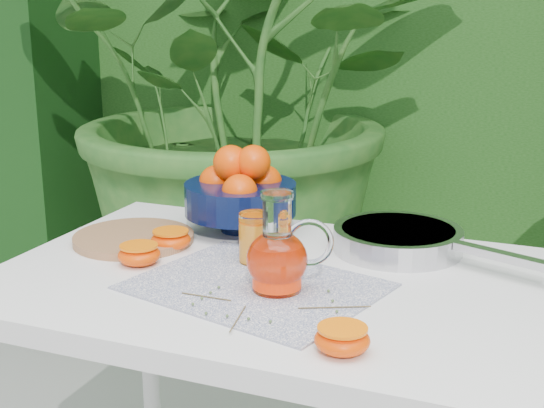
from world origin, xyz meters
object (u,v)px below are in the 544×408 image
at_px(juice_pitcher, 278,257).
at_px(saute_pan, 399,239).
at_px(cutting_board, 134,238).
at_px(fruit_bowl, 240,191).
at_px(white_table, 268,315).

bearing_deg(juice_pitcher, saute_pan, 63.43).
height_order(cutting_board, fruit_bowl, fruit_bowl).
bearing_deg(cutting_board, juice_pitcher, -20.83).
bearing_deg(white_table, juice_pitcher, -56.33).
bearing_deg(juice_pitcher, white_table, 123.67).
xyz_separation_m(white_table, cutting_board, (-0.33, 0.07, 0.09)).
bearing_deg(white_table, cutting_board, 167.87).
distance_m(juice_pitcher, saute_pan, 0.33).
xyz_separation_m(fruit_bowl, juice_pitcher, (0.21, -0.31, -0.02)).
bearing_deg(fruit_bowl, cutting_board, -137.34).
xyz_separation_m(white_table, saute_pan, (0.20, 0.22, 0.11)).
relative_size(cutting_board, juice_pitcher, 1.43).
distance_m(cutting_board, juice_pitcher, 0.41).
height_order(white_table, cutting_board, cutting_board).
xyz_separation_m(juice_pitcher, saute_pan, (0.15, 0.29, -0.04)).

